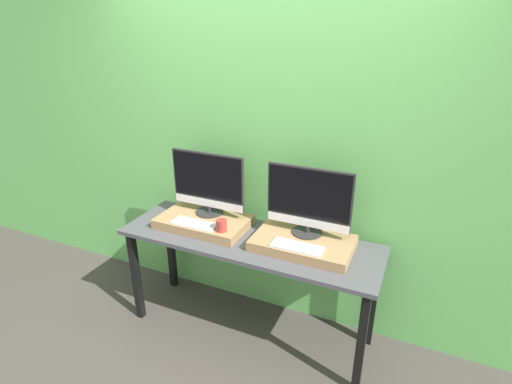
% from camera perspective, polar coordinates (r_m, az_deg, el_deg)
% --- Properties ---
extents(ground_plane, '(12.00, 12.00, 0.00)m').
position_cam_1_polar(ground_plane, '(3.00, -3.39, -22.13)').
color(ground_plane, '#423D38').
extents(wall_back, '(8.00, 0.04, 2.60)m').
position_cam_1_polar(wall_back, '(2.81, 1.98, 6.00)').
color(wall_back, '#66B75B').
rests_on(wall_back, ground_plane).
extents(workbench, '(1.79, 0.57, 0.78)m').
position_cam_1_polar(workbench, '(2.77, -1.01, -8.27)').
color(workbench, '#47474C').
rests_on(workbench, ground_plane).
extents(wooden_riser_left, '(0.64, 0.39, 0.07)m').
position_cam_1_polar(wooden_riser_left, '(2.89, -7.44, -4.20)').
color(wooden_riser_left, '#99754C').
rests_on(wooden_riser_left, workbench).
extents(monitor_left, '(0.56, 0.20, 0.46)m').
position_cam_1_polar(monitor_left, '(2.84, -6.85, 1.31)').
color(monitor_left, '#282828').
rests_on(monitor_left, wooden_riser_left).
extents(keyboard_left, '(0.32, 0.12, 0.01)m').
position_cam_1_polar(keyboard_left, '(2.78, -8.79, -4.51)').
color(keyboard_left, silver).
rests_on(keyboard_left, wooden_riser_left).
extents(mug, '(0.07, 0.07, 0.08)m').
position_cam_1_polar(mug, '(2.67, -4.96, -4.78)').
color(mug, '#9E332D').
rests_on(mug, wooden_riser_left).
extents(wooden_riser_right, '(0.64, 0.39, 0.07)m').
position_cam_1_polar(wooden_riser_right, '(2.62, 6.72, -7.27)').
color(wooden_riser_right, '#99754C').
rests_on(wooden_riser_right, workbench).
extents(monitor_right, '(0.56, 0.20, 0.46)m').
position_cam_1_polar(monitor_right, '(2.57, 7.57, -1.21)').
color(monitor_right, '#282828').
rests_on(monitor_right, wooden_riser_right).
extents(keyboard_right, '(0.32, 0.12, 0.01)m').
position_cam_1_polar(keyboard_right, '(2.50, 5.88, -7.78)').
color(keyboard_right, silver).
rests_on(keyboard_right, wooden_riser_right).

